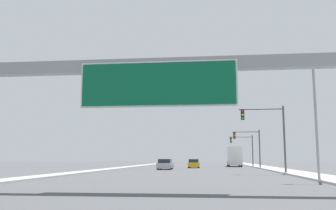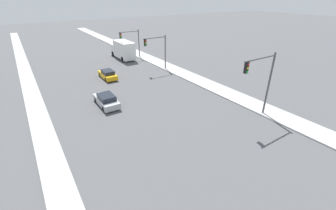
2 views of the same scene
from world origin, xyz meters
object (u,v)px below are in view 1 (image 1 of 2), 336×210
object	(u,v)px
sign_gantry	(158,80)
traffic_light_far_intersection	(245,145)
truck_box_primary	(234,157)
street_lamp_right	(312,111)
car_near_center	(194,164)
car_near_right	(165,164)
traffic_light_near_intersection	(270,128)
traffic_light_mid_block	(250,142)

from	to	relation	value
sign_gantry	traffic_light_far_intersection	world-z (taller)	sign_gantry
sign_gantry	truck_box_primary	xyz separation A→B (m)	(7.00, 51.00, -3.88)
truck_box_primary	street_lamp_right	distance (m)	42.63
truck_box_primary	street_lamp_right	size ratio (longest dim) A/B	0.92
car_near_center	traffic_light_far_intersection	bearing A→B (deg)	45.85
sign_gantry	car_near_right	size ratio (longest dim) A/B	4.49
traffic_light_near_intersection	traffic_light_far_intersection	size ratio (longest dim) A/B	1.23
traffic_light_near_intersection	truck_box_primary	bearing A→B (deg)	93.47
street_lamp_right	truck_box_primary	bearing A→B (deg)	94.17
car_near_right	traffic_light_mid_block	bearing A→B (deg)	33.73
car_near_center	car_near_right	bearing A→B (deg)	-110.89
car_near_center	street_lamp_right	distance (m)	34.21
sign_gantry	car_near_center	bearing A→B (deg)	90.00
traffic_light_mid_block	traffic_light_near_intersection	bearing A→B (deg)	-90.02
car_near_center	traffic_light_near_intersection	bearing A→B (deg)	-67.00
car_near_right	car_near_center	world-z (taller)	car_near_right
car_near_center	traffic_light_mid_block	size ratio (longest dim) A/B	0.74
traffic_light_near_intersection	traffic_light_far_intersection	bearing A→B (deg)	90.08
traffic_light_near_intersection	car_near_center	bearing A→B (deg)	113.00
sign_gantry	traffic_light_near_intersection	distance (m)	21.99
car_near_center	traffic_light_far_intersection	xyz separation A→B (m)	(8.83, 9.10, 3.18)
sign_gantry	truck_box_primary	distance (m)	51.63
traffic_light_far_intersection	traffic_light_near_intersection	bearing A→B (deg)	-89.92
car_near_center	truck_box_primary	bearing A→B (deg)	55.01
sign_gantry	traffic_light_far_intersection	xyz separation A→B (m)	(8.83, 50.10, -1.86)
car_near_center	truck_box_primary	distance (m)	12.26
sign_gantry	traffic_light_mid_block	size ratio (longest dim) A/B	3.44
sign_gantry	traffic_light_mid_block	xyz separation A→B (m)	(8.88, 40.10, -1.70)
traffic_light_near_intersection	street_lamp_right	bearing A→B (deg)	-83.95
street_lamp_right	car_near_right	bearing A→B (deg)	120.33
sign_gantry	truck_box_primary	bearing A→B (deg)	82.18
street_lamp_right	traffic_light_far_intersection	bearing A→B (deg)	91.74
traffic_light_near_intersection	traffic_light_mid_block	xyz separation A→B (m)	(0.01, 20.00, -0.65)
truck_box_primary	traffic_light_mid_block	world-z (taller)	traffic_light_mid_block
sign_gantry	street_lamp_right	world-z (taller)	street_lamp_right
traffic_light_far_intersection	street_lamp_right	distance (m)	41.53
car_near_center	traffic_light_far_intersection	distance (m)	13.07
traffic_light_far_intersection	car_near_right	bearing A→B (deg)	-124.02
car_near_right	traffic_light_near_intersection	world-z (taller)	traffic_light_near_intersection
car_near_center	traffic_light_near_intersection	xyz separation A→B (m)	(8.87, -20.90, 3.99)
traffic_light_near_intersection	sign_gantry	bearing A→B (deg)	-113.83
traffic_light_mid_block	car_near_center	bearing A→B (deg)	174.19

